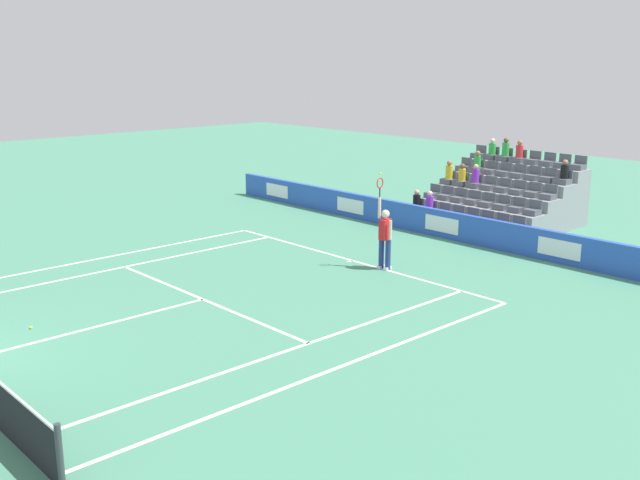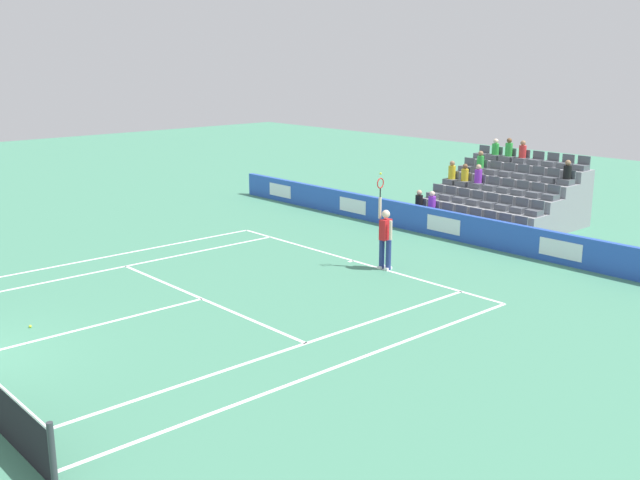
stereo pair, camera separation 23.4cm
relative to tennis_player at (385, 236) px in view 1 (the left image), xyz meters
name	(u,v)px [view 1 (the left image)]	position (x,y,z in m)	size (l,w,h in m)	color
line_baseline	(353,261)	(1.26, 0.05, -0.99)	(10.97, 0.10, 0.01)	white
line_service	(203,299)	(1.26, 5.54, -0.99)	(8.23, 0.10, 0.01)	white
line_centre_service	(86,329)	(1.26, 8.74, -0.99)	(0.10, 6.40, 0.01)	white
line_singles_sideline_left	(111,270)	(5.38, 6.00, -0.99)	(0.10, 11.89, 0.01)	white
line_singles_sideline_right	(293,349)	(-2.85, 6.00, -0.99)	(0.10, 11.89, 0.01)	white
line_doubles_sideline_left	(89,260)	(6.75, 6.00, -0.99)	(0.10, 11.89, 0.01)	white
line_doubles_sideline_right	(337,368)	(-4.22, 6.00, -0.99)	(0.10, 11.89, 0.01)	white
line_centre_mark	(350,261)	(1.26, 0.15, -0.99)	(0.10, 0.20, 0.01)	white
sponsor_barrier	(444,224)	(1.26, -4.38, -0.52)	(22.27, 0.22, 0.95)	blue
tennis_player	(385,236)	(0.00, 0.00, 0.00)	(0.53, 0.38, 2.85)	navy
stadium_stand	(503,201)	(1.28, -7.95, -0.17)	(4.96, 4.75, 3.01)	gray
loose_tennis_ball	(31,328)	(2.15, 9.66, -0.96)	(0.07, 0.07, 0.07)	#D1E533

